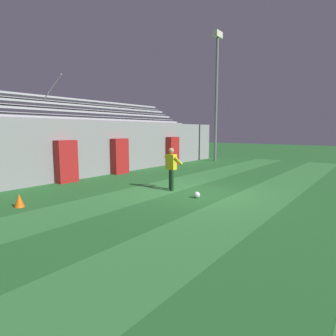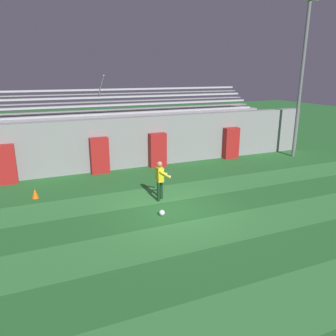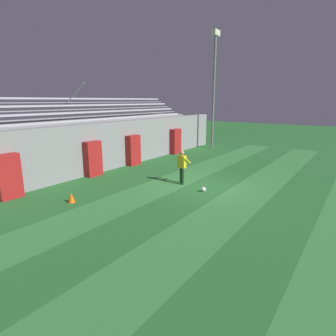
{
  "view_description": "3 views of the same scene",
  "coord_description": "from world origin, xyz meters",
  "px_view_note": "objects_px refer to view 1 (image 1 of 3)",
  "views": [
    {
      "loc": [
        -8.87,
        -5.3,
        2.34
      ],
      "look_at": [
        0.55,
        1.85,
        0.75
      ],
      "focal_mm": 30.0,
      "sensor_mm": 36.0,
      "label": 1
    },
    {
      "loc": [
        -4.81,
        -10.77,
        5.15
      ],
      "look_at": [
        0.07,
        0.75,
        1.49
      ],
      "focal_mm": 35.0,
      "sensor_mm": 36.0,
      "label": 2
    },
    {
      "loc": [
        -11.5,
        -5.99,
        4.05
      ],
      "look_at": [
        -0.43,
        1.8,
        0.78
      ],
      "focal_mm": 30.0,
      "sensor_mm": 36.0,
      "label": 3
    }
  ],
  "objects_px": {
    "goalkeeper": "(171,166)",
    "padding_pillar_far_right": "(173,151)",
    "padding_pillar_gate_right": "(120,156)",
    "floodlight_pole": "(217,83)",
    "padding_pillar_gate_left": "(66,161)",
    "soccer_ball": "(197,195)",
    "traffic_cone": "(19,200)"
  },
  "relations": [
    {
      "from": "padding_pillar_gate_right",
      "to": "floodlight_pole",
      "type": "height_order",
      "value": "floodlight_pole"
    },
    {
      "from": "padding_pillar_gate_left",
      "to": "padding_pillar_far_right",
      "type": "bearing_deg",
      "value": 0.0
    },
    {
      "from": "padding_pillar_far_right",
      "to": "traffic_cone",
      "type": "distance_m",
      "value": 11.73
    },
    {
      "from": "goalkeeper",
      "to": "traffic_cone",
      "type": "relative_size",
      "value": 3.98
    },
    {
      "from": "padding_pillar_far_right",
      "to": "traffic_cone",
      "type": "relative_size",
      "value": 4.54
    },
    {
      "from": "padding_pillar_gate_right",
      "to": "goalkeeper",
      "type": "height_order",
      "value": "padding_pillar_gate_right"
    },
    {
      "from": "padding_pillar_far_right",
      "to": "floodlight_pole",
      "type": "height_order",
      "value": "floodlight_pole"
    },
    {
      "from": "padding_pillar_gate_right",
      "to": "goalkeeper",
      "type": "xyz_separation_m",
      "value": [
        -1.74,
        -4.77,
        0.0
      ]
    },
    {
      "from": "padding_pillar_gate_right",
      "to": "soccer_ball",
      "type": "height_order",
      "value": "padding_pillar_gate_right"
    },
    {
      "from": "padding_pillar_gate_left",
      "to": "goalkeeper",
      "type": "height_order",
      "value": "padding_pillar_gate_left"
    },
    {
      "from": "padding_pillar_gate_right",
      "to": "soccer_ball",
      "type": "distance_m",
      "value": 6.71
    },
    {
      "from": "padding_pillar_gate_right",
      "to": "goalkeeper",
      "type": "distance_m",
      "value": 5.08
    },
    {
      "from": "padding_pillar_gate_left",
      "to": "goalkeeper",
      "type": "xyz_separation_m",
      "value": [
        1.52,
        -4.77,
        0.0
      ]
    },
    {
      "from": "goalkeeper",
      "to": "soccer_ball",
      "type": "xyz_separation_m",
      "value": [
        -0.52,
        -1.49,
        -0.84
      ]
    },
    {
      "from": "padding_pillar_gate_right",
      "to": "floodlight_pole",
      "type": "xyz_separation_m",
      "value": [
        8.83,
        -1.14,
        4.92
      ]
    },
    {
      "from": "goalkeeper",
      "to": "padding_pillar_far_right",
      "type": "bearing_deg",
      "value": 35.89
    },
    {
      "from": "padding_pillar_far_right",
      "to": "goalkeeper",
      "type": "xyz_separation_m",
      "value": [
        -6.6,
        -4.77,
        0.0
      ]
    },
    {
      "from": "padding_pillar_gate_right",
      "to": "padding_pillar_far_right",
      "type": "distance_m",
      "value": 4.86
    },
    {
      "from": "padding_pillar_gate_right",
      "to": "floodlight_pole",
      "type": "distance_m",
      "value": 10.17
    },
    {
      "from": "padding_pillar_gate_right",
      "to": "soccer_ball",
      "type": "relative_size",
      "value": 8.66
    },
    {
      "from": "soccer_ball",
      "to": "traffic_cone",
      "type": "xyz_separation_m",
      "value": [
        -4.31,
        3.74,
        0.1
      ]
    },
    {
      "from": "padding_pillar_far_right",
      "to": "floodlight_pole",
      "type": "xyz_separation_m",
      "value": [
        3.97,
        -1.14,
        4.92
      ]
    },
    {
      "from": "goalkeeper",
      "to": "padding_pillar_gate_left",
      "type": "bearing_deg",
      "value": 107.69
    },
    {
      "from": "padding_pillar_gate_right",
      "to": "goalkeeper",
      "type": "relative_size",
      "value": 1.14
    },
    {
      "from": "floodlight_pole",
      "to": "goalkeeper",
      "type": "relative_size",
      "value": 5.69
    },
    {
      "from": "traffic_cone",
      "to": "padding_pillar_gate_left",
      "type": "bearing_deg",
      "value": 37.3
    },
    {
      "from": "padding_pillar_gate_left",
      "to": "padding_pillar_gate_right",
      "type": "xyz_separation_m",
      "value": [
        3.26,
        0.0,
        0.0
      ]
    },
    {
      "from": "padding_pillar_far_right",
      "to": "soccer_ball",
      "type": "bearing_deg",
      "value": -138.65
    },
    {
      "from": "padding_pillar_gate_left",
      "to": "goalkeeper",
      "type": "relative_size",
      "value": 1.14
    },
    {
      "from": "floodlight_pole",
      "to": "soccer_ball",
      "type": "bearing_deg",
      "value": -155.18
    },
    {
      "from": "padding_pillar_gate_left",
      "to": "soccer_ball",
      "type": "bearing_deg",
      "value": -80.93
    },
    {
      "from": "padding_pillar_far_right",
      "to": "goalkeeper",
      "type": "bearing_deg",
      "value": -144.11
    }
  ]
}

